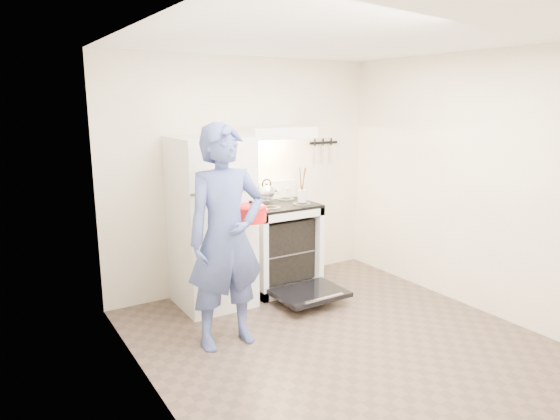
{
  "coord_description": "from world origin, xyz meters",
  "views": [
    {
      "loc": [
        -2.54,
        -3.02,
        2.03
      ],
      "look_at": [
        -0.05,
        1.0,
        1.0
      ],
      "focal_mm": 32.0,
      "sensor_mm": 36.0,
      "label": 1
    }
  ],
  "objects_px": {
    "tea_kettle": "(267,191)",
    "dutch_oven": "(251,214)",
    "stove_body": "(279,247)",
    "refrigerator": "(211,222)",
    "person": "(226,237)"
  },
  "relations": [
    {
      "from": "tea_kettle",
      "to": "person",
      "type": "height_order",
      "value": "person"
    },
    {
      "from": "stove_body",
      "to": "dutch_oven",
      "type": "relative_size",
      "value": 2.63
    },
    {
      "from": "tea_kettle",
      "to": "person",
      "type": "xyz_separation_m",
      "value": [
        -0.97,
        -1.0,
        -0.14
      ]
    },
    {
      "from": "dutch_oven",
      "to": "refrigerator",
      "type": "bearing_deg",
      "value": 101.72
    },
    {
      "from": "tea_kettle",
      "to": "dutch_oven",
      "type": "distance_m",
      "value": 0.94
    },
    {
      "from": "stove_body",
      "to": "tea_kettle",
      "type": "bearing_deg",
      "value": 130.79
    },
    {
      "from": "refrigerator",
      "to": "dutch_oven",
      "type": "xyz_separation_m",
      "value": [
        0.12,
        -0.6,
        0.18
      ]
    },
    {
      "from": "person",
      "to": "stove_body",
      "type": "bearing_deg",
      "value": 41.42
    },
    {
      "from": "refrigerator",
      "to": "person",
      "type": "relative_size",
      "value": 0.91
    },
    {
      "from": "tea_kettle",
      "to": "person",
      "type": "distance_m",
      "value": 1.4
    },
    {
      "from": "refrigerator",
      "to": "tea_kettle",
      "type": "height_order",
      "value": "refrigerator"
    },
    {
      "from": "refrigerator",
      "to": "dutch_oven",
      "type": "height_order",
      "value": "refrigerator"
    },
    {
      "from": "tea_kettle",
      "to": "stove_body",
      "type": "bearing_deg",
      "value": -49.21
    },
    {
      "from": "dutch_oven",
      "to": "person",
      "type": "bearing_deg",
      "value": -144.63
    },
    {
      "from": "stove_body",
      "to": "person",
      "type": "height_order",
      "value": "person"
    }
  ]
}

